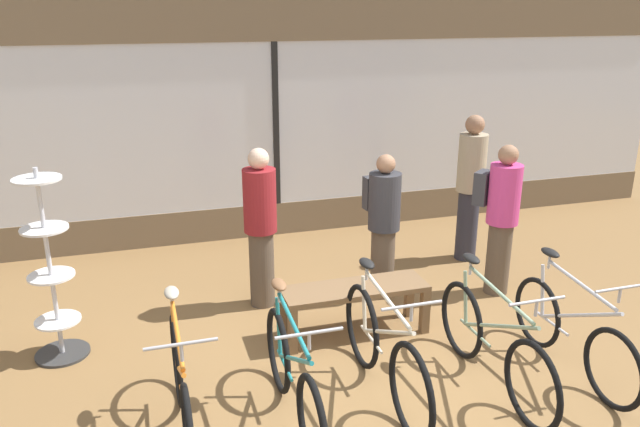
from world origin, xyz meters
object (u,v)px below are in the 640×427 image
bicycle_left (293,379)px  accessory_rack (52,282)px  customer_near_rack (383,221)px  customer_mid_floor (501,215)px  bicycle_right (493,344)px  bicycle_far_right (571,333)px  customer_near_bench (261,225)px  display_bench (355,295)px  bicycle_center (384,352)px  customer_by_window (470,185)px  bicycle_far_left (182,390)px

bicycle_left → accessory_rack: (-1.78, 1.56, 0.34)m
customer_near_rack → customer_mid_floor: bearing=-14.0°
bicycle_left → bicycle_right: size_ratio=0.97×
bicycle_far_right → customer_near_bench: (-2.28, 2.03, 0.52)m
bicycle_left → display_bench: bicycle_left is taller
bicycle_far_right → display_bench: bicycle_far_right is taller
customer_near_rack → customer_near_bench: bearing=173.8°
bicycle_center → bicycle_far_right: 1.69m
accessory_rack → customer_by_window: 4.78m
bicycle_far_right → customer_near_bench: bearing=138.2°
bicycle_center → customer_by_window: (2.10, 2.40, 0.56)m
bicycle_far_left → bicycle_center: bearing=2.3°
bicycle_far_right → display_bench: 1.94m
bicycle_left → accessory_rack: accessory_rack is taller
bicycle_right → customer_mid_floor: customer_mid_floor is taller
bicycle_left → bicycle_far_right: size_ratio=1.03×
bicycle_left → customer_mid_floor: (2.72, 1.59, 0.51)m
display_bench → customer_mid_floor: size_ratio=0.84×
bicycle_center → bicycle_left: bearing=-170.1°
bicycle_center → customer_near_rack: bearing=68.3°
bicycle_left → customer_near_bench: size_ratio=1.00×
customer_by_window → customer_near_bench: size_ratio=1.07×
bicycle_center → customer_mid_floor: 2.47m
bicycle_center → customer_near_bench: 2.05m
display_bench → customer_near_rack: bearing=51.8°
accessory_rack → bicycle_far_right: bearing=-20.2°
bicycle_left → customer_by_window: customer_by_window is taller
bicycle_center → customer_near_bench: customer_near_bench is taller
bicycle_far_left → customer_mid_floor: (3.53, 1.52, 0.50)m
customer_by_window → customer_mid_floor: bearing=-100.2°
bicycle_right → display_bench: 1.40m
bicycle_far_left → bicycle_far_right: bicycle_far_left is taller
bicycle_left → bicycle_center: size_ratio=0.97×
bicycle_left → customer_mid_floor: customer_mid_floor is taller
bicycle_right → display_bench: size_ratio=1.26×
bicycle_far_left → accessory_rack: (-0.97, 1.49, 0.32)m
bicycle_far_left → bicycle_left: size_ratio=1.01×
bicycle_far_right → accessory_rack: bearing=159.8°
bicycle_far_right → customer_near_rack: (-0.98, 1.89, 0.48)m
customer_near_rack → customer_near_bench: 1.31m
accessory_rack → bicycle_right: bearing=-24.1°
bicycle_left → customer_near_bench: bearing=84.7°
bicycle_center → bicycle_far_right: bicycle_center is taller
display_bench → bicycle_left: bearing=-128.0°
bicycle_right → customer_mid_floor: (1.02, 1.58, 0.51)m
bicycle_right → customer_near_rack: 1.96m
customer_near_rack → customer_near_bench: customer_near_bench is taller
display_bench → customer_near_rack: (0.58, 0.73, 0.44)m
bicycle_left → customer_near_rack: 2.45m
bicycle_center → bicycle_right: bearing=-8.2°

